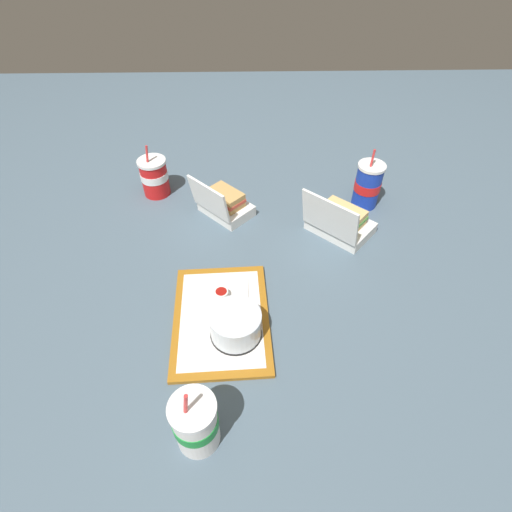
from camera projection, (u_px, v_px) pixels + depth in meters
name	position (u px, v px, depth m)	size (l,w,h in m)	color
ground_plane	(261.00, 264.00, 1.25)	(3.20, 3.20, 0.00)	#4C6070
food_tray	(221.00, 318.00, 1.09)	(0.38, 0.28, 0.01)	#A56619
cake_container	(236.00, 325.00, 1.02)	(0.14, 0.14, 0.08)	black
ketchup_cup	(221.00, 294.00, 1.13)	(0.04, 0.04, 0.02)	white
napkin_stack	(205.00, 308.00, 1.11)	(0.10, 0.10, 0.00)	white
plastic_fork	(246.00, 292.00, 1.15)	(0.11, 0.01, 0.01)	white
clamshell_sandwich_corner	(340.00, 222.00, 1.33)	(0.26, 0.27, 0.18)	white
clamshell_sandwich_right	(224.00, 204.00, 1.40)	(0.23, 0.23, 0.16)	white
soda_cup_right	(154.00, 177.00, 1.46)	(0.10, 0.10, 0.20)	red
soda_cup_back	(368.00, 185.00, 1.41)	(0.10, 0.10, 0.23)	#1938B7
soda_cup_front	(196.00, 423.00, 0.82)	(0.10, 0.10, 0.21)	white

